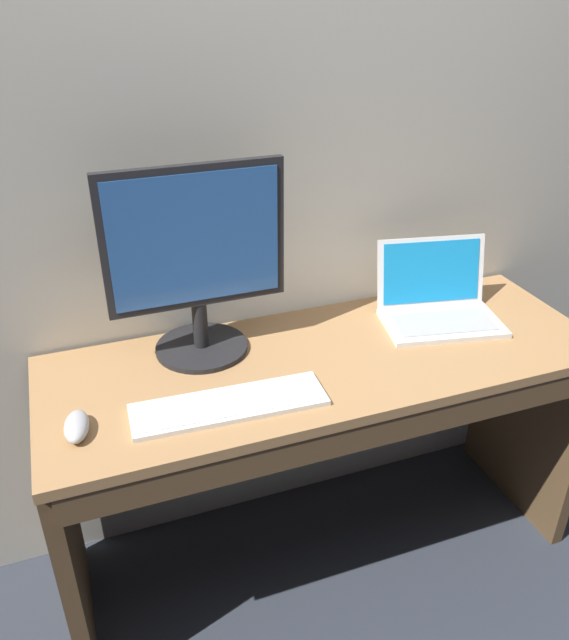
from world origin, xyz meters
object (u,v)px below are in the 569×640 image
Objects in this scene: external_monitor at (196,262)px; wired_keyboard at (229,405)px; laptop_white at (438,305)px; computer_mouse at (77,426)px.

wired_keyboard is at bearing -90.15° from external_monitor.
external_monitor is at bearing 174.81° from laptop_white.
laptop_white is at bearing 17.66° from computer_mouse.
external_monitor reaches higher than laptop_white.
laptop_white is 1.10m from computer_mouse.
external_monitor is 0.51m from computer_mouse.
wired_keyboard is 4.15× the size of computer_mouse.
computer_mouse is at bearing -170.18° from laptop_white.
computer_mouse is (-0.36, -0.25, -0.25)m from external_monitor.
wired_keyboard is (-0.72, -0.21, -0.04)m from laptop_white.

